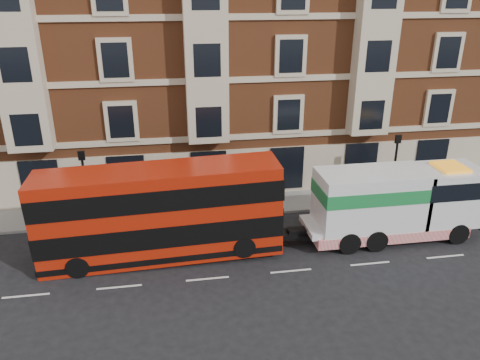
% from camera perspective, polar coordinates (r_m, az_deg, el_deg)
% --- Properties ---
extents(ground, '(120.00, 120.00, 0.00)m').
position_cam_1_polar(ground, '(22.23, -3.99, -11.93)').
color(ground, black).
rests_on(ground, ground).
extents(sidewalk, '(90.00, 3.00, 0.15)m').
position_cam_1_polar(sidewalk, '(28.69, -5.46, -3.39)').
color(sidewalk, slate).
rests_on(sidewalk, ground).
extents(victorian_terrace, '(45.00, 12.00, 20.40)m').
position_cam_1_polar(victorian_terrace, '(33.44, -6.22, 18.11)').
color(victorian_terrace, brown).
rests_on(victorian_terrace, ground).
extents(lamp_post_west, '(0.35, 0.15, 4.35)m').
position_cam_1_polar(lamp_post_west, '(26.80, -18.35, -0.33)').
color(lamp_post_west, black).
rests_on(lamp_post_west, sidewalk).
extents(lamp_post_east, '(0.35, 0.15, 4.35)m').
position_cam_1_polar(lamp_post_east, '(29.64, 18.35, 1.85)').
color(lamp_post_east, black).
rests_on(lamp_post_east, sidewalk).
extents(double_decker_bus, '(11.62, 2.67, 4.70)m').
position_cam_1_polar(double_decker_bus, '(22.96, -9.69, -3.84)').
color(double_decker_bus, '#AD1C09').
rests_on(double_decker_bus, ground).
extents(tow_truck, '(9.30, 2.75, 3.88)m').
position_cam_1_polar(tow_truck, '(25.86, 18.15, -2.64)').
color(tow_truck, silver).
rests_on(tow_truck, ground).
extents(pedestrian, '(0.81, 0.75, 1.85)m').
position_cam_1_polar(pedestrian, '(27.30, -16.95, -3.40)').
color(pedestrian, '#1F1A34').
rests_on(pedestrian, sidewalk).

